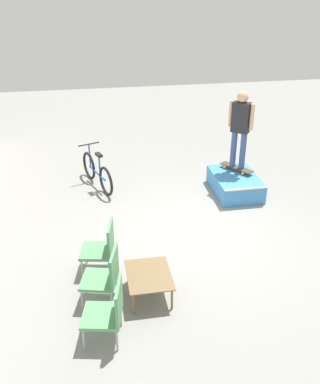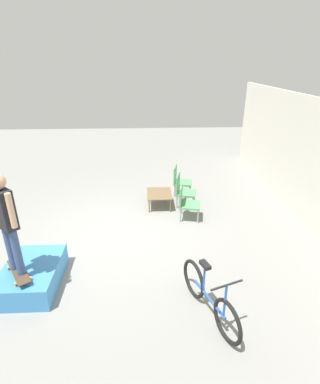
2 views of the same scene
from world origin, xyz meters
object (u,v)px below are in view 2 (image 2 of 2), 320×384
object	(u,v)px
skateboard_on_ramp	(19,271)
patio_chair_right	(186,201)
patio_chair_left	(180,179)
patio_chair_center	(183,189)
coffee_table	(159,194)
skate_ramp_box	(32,275)
bicycle	(209,297)
person_skater	(6,217)

from	to	relation	value
skateboard_on_ramp	patio_chair_right	size ratio (longest dim) A/B	0.87
patio_chair_left	patio_chair_center	bearing A→B (deg)	-168.38
coffee_table	patio_chair_right	xyz separation A→B (m)	(0.74, 0.66, 0.14)
skate_ramp_box	skateboard_on_ramp	bearing A→B (deg)	-21.84
patio_chair_center	bicycle	bearing A→B (deg)	-165.95
skateboard_on_ramp	coffee_table	world-z (taller)	skateboard_on_ramp
bicycle	patio_chair_left	bearing A→B (deg)	159.04
skateboard_on_ramp	patio_chair_right	xyz separation A→B (m)	(-2.62, 3.20, -0.01)
skate_ramp_box	patio_chair_center	distance (m)	4.42
skateboard_on_ramp	patio_chair_center	distance (m)	4.66
skate_ramp_box	coffee_table	size ratio (longest dim) A/B	1.65
person_skater	coffee_table	world-z (taller)	person_skater
coffee_table	patio_chair_center	world-z (taller)	patio_chair_center
person_skater	bicycle	xyz separation A→B (m)	(0.61, 3.15, -1.19)
skate_ramp_box	patio_chair_right	size ratio (longest dim) A/B	1.52
skate_ramp_box	bicycle	distance (m)	3.17
patio_chair_left	skateboard_on_ramp	bearing A→B (deg)	153.77
coffee_table	skate_ramp_box	bearing A→B (deg)	-38.17
skateboard_on_ramp	patio_chair_center	bearing A→B (deg)	102.28
skate_ramp_box	coffee_table	world-z (taller)	skate_ramp_box
skate_ramp_box	bicycle	world-z (taller)	bicycle
skate_ramp_box	patio_chair_left	size ratio (longest dim) A/B	1.52
coffee_table	patio_chair_left	world-z (taller)	patio_chair_left
patio_chair_center	person_skater	bearing A→B (deg)	151.33
coffee_table	patio_chair_center	distance (m)	0.67
coffee_table	patio_chair_right	distance (m)	1.00
skate_ramp_box	patio_chair_center	world-z (taller)	patio_chair_center
skate_ramp_box	patio_chair_center	size ratio (longest dim) A/B	1.52
coffee_table	patio_chair_center	bearing A→B (deg)	92.17
patio_chair_left	patio_chair_right	bearing A→B (deg)	-168.48
patio_chair_right	person_skater	bearing A→B (deg)	140.43
skateboard_on_ramp	patio_chair_left	size ratio (longest dim) A/B	0.87
patio_chair_left	person_skater	bearing A→B (deg)	153.77
skate_ramp_box	skateboard_on_ramp	world-z (taller)	skateboard_on_ramp
bicycle	skateboard_on_ramp	bearing A→B (deg)	-121.30
skate_ramp_box	bicycle	xyz separation A→B (m)	(0.85, 3.05, 0.15)
person_skater	patio_chair_left	bearing A→B (deg)	93.16
coffee_table	bicycle	bearing A→B (deg)	8.72
patio_chair_left	patio_chair_right	distance (m)	1.51
skate_ramp_box	patio_chair_left	bearing A→B (deg)	141.41
skateboard_on_ramp	bicycle	bearing A→B (deg)	44.79
coffee_table	bicycle	world-z (taller)	bicycle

